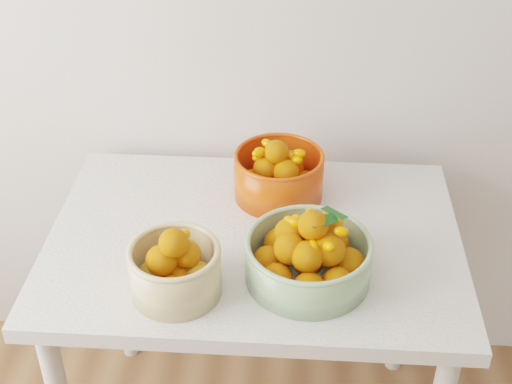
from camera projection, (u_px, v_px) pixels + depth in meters
table at (254, 266)px, 1.78m from camera, size 1.00×0.70×0.75m
bowl_cream at (175, 269)px, 1.53m from camera, size 0.21×0.21×0.17m
bowl_green at (308, 256)px, 1.57m from camera, size 0.32×0.32×0.18m
bowl_orange at (279, 174)px, 1.83m from camera, size 0.26×0.26×0.17m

